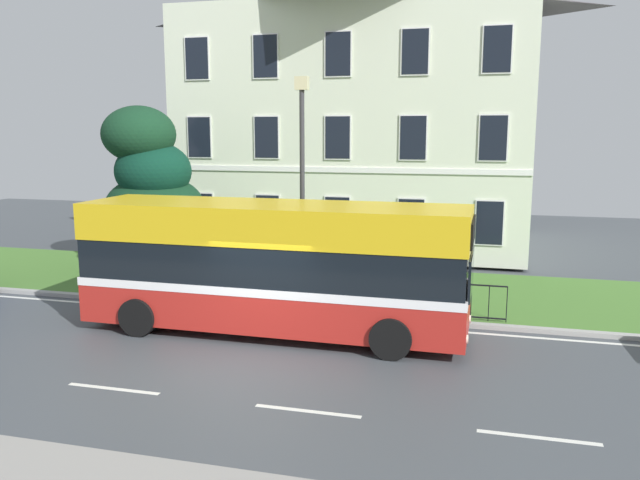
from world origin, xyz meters
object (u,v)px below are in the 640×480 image
at_px(georgian_townhouse, 363,112).
at_px(evergreen_tree, 151,202).
at_px(street_lamp_post, 302,176).
at_px(single_decker_bus, 274,266).

height_order(georgian_townhouse, evergreen_tree, georgian_townhouse).
distance_m(georgian_townhouse, street_lamp_post, 11.50).
bearing_deg(georgian_townhouse, evergreen_tree, -126.24).
bearing_deg(single_decker_bus, street_lamp_post, 89.59).
distance_m(single_decker_bus, street_lamp_post, 3.19).
relative_size(evergreen_tree, street_lamp_post, 0.92).
relative_size(evergreen_tree, single_decker_bus, 0.61).
xyz_separation_m(single_decker_bus, street_lamp_post, (0.04, 2.41, 2.08)).
height_order(evergreen_tree, single_decker_bus, evergreen_tree).
height_order(georgian_townhouse, street_lamp_post, georgian_townhouse).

